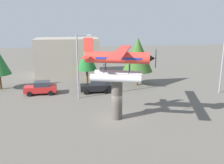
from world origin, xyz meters
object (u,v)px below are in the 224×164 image
object	(u,v)px
streetlight_secondary	(224,57)
tree_center_back	(138,55)
car_near_red	(41,88)
tree_east	(87,59)
streetlight_primary	(79,62)
storefront_building	(67,56)
car_mid_black	(96,86)
display_pedestal	(117,99)
floatplane_monument	(118,63)

from	to	relation	value
streetlight_secondary	tree_center_back	distance (m)	11.82
car_near_red	tree_center_back	bearing A→B (deg)	-170.24
streetlight_secondary	tree_east	bearing A→B (deg)	157.64
streetlight_primary	streetlight_secondary	distance (m)	19.26
streetlight_secondary	storefront_building	distance (m)	26.02
car_mid_black	tree_center_back	distance (m)	8.11
tree_center_back	streetlight_primary	bearing A→B (deg)	-150.77
streetlight_secondary	tree_center_back	bearing A→B (deg)	151.54
display_pedestal	car_mid_black	bearing A→B (deg)	96.99
floatplane_monument	storefront_building	size ratio (longest dim) A/B	0.92
streetlight_primary	tree_east	distance (m)	6.85
tree_center_back	storefront_building	bearing A→B (deg)	137.39
streetlight_secondary	tree_center_back	world-z (taller)	streetlight_secondary
tree_center_back	car_near_red	bearing A→B (deg)	-170.24
streetlight_primary	storefront_building	size ratio (longest dim) A/B	0.73
display_pedestal	tree_center_back	world-z (taller)	tree_center_back
car_near_red	tree_center_back	size ratio (longest dim) A/B	0.58
car_near_red	tree_east	size ratio (longest dim) A/B	0.73
streetlight_secondary	streetlight_primary	bearing A→B (deg)	177.97
streetlight_primary	storefront_building	world-z (taller)	streetlight_primary
car_mid_black	storefront_building	xyz separation A→B (m)	(-3.98, 12.50, 2.42)
floatplane_monument	car_mid_black	size ratio (longest dim) A/B	2.44
floatplane_monument	streetlight_secondary	distance (m)	17.07
floatplane_monument	tree_center_back	size ratio (longest dim) A/B	1.41
car_mid_black	streetlight_secondary	world-z (taller)	streetlight_secondary
display_pedestal	car_near_red	xyz separation A→B (m)	(-8.59, 9.88, -1.16)
floatplane_monument	storefront_building	world-z (taller)	floatplane_monument
car_mid_black	tree_east	bearing A→B (deg)	-78.22
storefront_building	streetlight_primary	bearing A→B (deg)	-83.34
floatplane_monument	storefront_building	bearing A→B (deg)	121.39
streetlight_primary	streetlight_secondary	xyz separation A→B (m)	(19.24, -0.68, 0.19)
floatplane_monument	streetlight_primary	distance (m)	8.26
streetlight_primary	tree_east	world-z (taller)	streetlight_primary
streetlight_primary	storefront_building	bearing A→B (deg)	96.66
car_mid_black	streetlight_primary	xyz separation A→B (m)	(-2.27, -2.17, 3.80)
streetlight_secondary	storefront_building	bearing A→B (deg)	143.78
car_near_red	car_mid_black	size ratio (longest dim) A/B	1.00
display_pedestal	car_mid_black	distance (m)	9.65
tree_east	display_pedestal	bearing A→B (deg)	-81.45
display_pedestal	storefront_building	world-z (taller)	storefront_building
car_near_red	streetlight_secondary	size ratio (longest dim) A/B	0.50
storefront_building	tree_center_back	bearing A→B (deg)	-42.61
tree_east	streetlight_secondary	bearing A→B (deg)	-22.36
car_near_red	display_pedestal	bearing A→B (deg)	131.02
car_near_red	storefront_building	distance (m)	12.83
car_near_red	car_mid_black	bearing A→B (deg)	177.13
car_near_red	car_mid_black	xyz separation A→B (m)	(7.42, -0.37, 0.00)
tree_center_back	floatplane_monument	bearing A→B (deg)	-113.23
streetlight_primary	car_mid_black	bearing A→B (deg)	43.73
streetlight_secondary	display_pedestal	bearing A→B (deg)	-157.18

